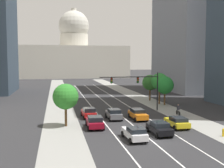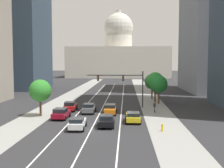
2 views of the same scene
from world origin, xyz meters
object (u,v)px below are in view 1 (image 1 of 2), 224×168
at_px(street_tree_near_right, 150,83).
at_px(fire_hydrant, 223,132).
at_px(car_crimson, 95,122).
at_px(traffic_signal_mast, 139,84).
at_px(car_white, 135,133).
at_px(car_black, 159,128).
at_px(street_tree_mid_right, 165,85).
at_px(street_tree_far_right, 160,81).
at_px(car_red, 89,112).
at_px(street_tree_near_left, 66,97).
at_px(car_yellow, 177,122).
at_px(car_orange, 138,114).
at_px(cyclist, 178,110).
at_px(car_gray, 114,114).
at_px(capitol_building, 74,56).

bearing_deg(street_tree_near_right, fire_hydrant, -92.77).
bearing_deg(car_crimson, traffic_signal_mast, -38.70).
relative_size(car_white, traffic_signal_mast, 0.43).
bearing_deg(car_crimson, car_black, -122.11).
xyz_separation_m(street_tree_near_right, street_tree_mid_right, (0.74, -6.41, -0.02)).
relative_size(car_white, street_tree_far_right, 0.71).
relative_size(traffic_signal_mast, fire_hydrant, 11.06).
distance_m(car_red, street_tree_near_left, 6.70).
height_order(car_red, street_tree_mid_right, street_tree_mid_right).
height_order(car_crimson, street_tree_mid_right, street_tree_mid_right).
bearing_deg(car_yellow, street_tree_far_right, -14.61).
relative_size(car_orange, cyclist, 2.73).
bearing_deg(car_gray, car_orange, -101.24).
xyz_separation_m(car_red, street_tree_mid_right, (15.67, 9.18, 3.01)).
bearing_deg(car_black, fire_hydrant, -109.59).
xyz_separation_m(car_yellow, fire_hydrant, (3.31, -4.85, -0.28)).
height_order(car_gray, car_crimson, car_gray).
height_order(car_black, street_tree_far_right, street_tree_far_right).
relative_size(car_gray, car_black, 0.97).
bearing_deg(car_white, street_tree_near_left, 38.84).
xyz_separation_m(car_orange, cyclist, (7.03, 1.67, 0.05)).
bearing_deg(street_tree_near_right, car_gray, -123.40).
xyz_separation_m(car_crimson, street_tree_far_right, (15.09, 17.04, 3.66)).
bearing_deg(car_crimson, car_gray, -34.41).
bearing_deg(cyclist, capitol_building, 8.11).
distance_m(traffic_signal_mast, street_tree_near_left, 15.26).
bearing_deg(car_crimson, fire_hydrant, -114.88).
relative_size(car_orange, street_tree_near_right, 0.85).
distance_m(car_crimson, car_orange, 7.95).
xyz_separation_m(capitol_building, car_yellow, (5.12, -116.65, -10.24)).
relative_size(car_gray, fire_hydrant, 4.56).
height_order(car_white, traffic_signal_mast, traffic_signal_mast).
distance_m(car_gray, street_tree_mid_right, 16.79).
relative_size(fire_hydrant, street_tree_mid_right, 0.16).
bearing_deg(car_white, fire_hydrant, -95.75).
bearing_deg(car_orange, car_crimson, 120.22).
distance_m(car_gray, street_tree_near_left, 8.11).
bearing_deg(capitol_building, car_yellow, -87.49).
bearing_deg(fire_hydrant, street_tree_mid_right, 84.58).
bearing_deg(capitol_building, cyclist, -85.42).
height_order(car_gray, car_black, car_gray).
distance_m(car_orange, street_tree_mid_right, 14.99).
xyz_separation_m(car_gray, car_white, (0.01, -10.83, -0.04)).
bearing_deg(street_tree_near_right, traffic_signal_mast, -117.37).
xyz_separation_m(car_orange, fire_hydrant, (6.72, -10.77, -0.33)).
xyz_separation_m(car_white, street_tree_near_right, (11.52, 28.31, 3.07)).
bearing_deg(car_yellow, capitol_building, 2.31).
bearing_deg(street_tree_far_right, car_crimson, -131.52).
relative_size(car_black, street_tree_far_right, 0.70).
bearing_deg(fire_hydrant, car_red, 135.47).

